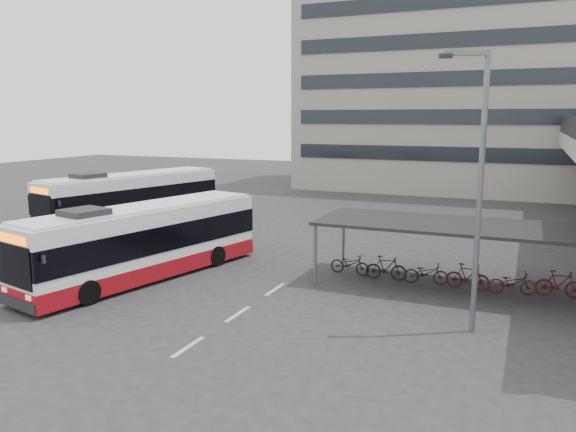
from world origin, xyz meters
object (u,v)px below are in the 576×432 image
at_px(bus_teal, 132,200).
at_px(pedestrian, 137,252).
at_px(bus_main, 145,242).
at_px(lamp_post, 477,177).

bearing_deg(bus_teal, pedestrian, -35.82).
relative_size(bus_main, lamp_post, 1.32).
bearing_deg(pedestrian, lamp_post, -83.77).
xyz_separation_m(bus_main, bus_teal, (-7.82, 8.94, 0.10)).
relative_size(pedestrian, lamp_post, 0.22).
xyz_separation_m(bus_teal, pedestrian, (7.03, -8.50, -0.67)).
relative_size(bus_main, pedestrian, 6.03).
xyz_separation_m(bus_main, lamp_post, (12.90, -0.92, 3.32)).
xyz_separation_m(bus_teal, lamp_post, (20.72, -9.86, 3.22)).
bearing_deg(lamp_post, pedestrian, 149.63).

